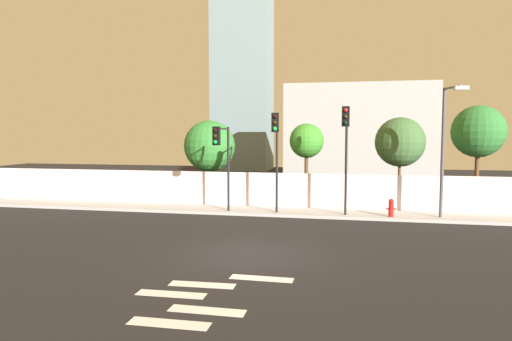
{
  "coord_description": "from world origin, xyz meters",
  "views": [
    {
      "loc": [
        3.3,
        -14.71,
        4.07
      ],
      "look_at": [
        -1.11,
        6.5,
        2.31
      ],
      "focal_mm": 32.06,
      "sensor_mm": 36.0,
      "label": 1
    }
  ],
  "objects_px": {
    "traffic_light_left": "(222,150)",
    "roadside_tree_rightmost": "(478,132)",
    "traffic_light_right": "(346,138)",
    "roadside_tree_midleft": "(307,141)",
    "street_lamp_curbside": "(445,141)",
    "roadside_tree_midright": "(400,142)",
    "roadside_tree_leftmost": "(210,146)",
    "traffic_light_center": "(276,141)",
    "fire_hydrant": "(391,207)"
  },
  "relations": [
    {
      "from": "street_lamp_curbside",
      "to": "roadside_tree_midright",
      "type": "relative_size",
      "value": 1.22
    },
    {
      "from": "traffic_light_center",
      "to": "roadside_tree_midleft",
      "type": "relative_size",
      "value": 1.05
    },
    {
      "from": "street_lamp_curbside",
      "to": "fire_hydrant",
      "type": "bearing_deg",
      "value": -177.36
    },
    {
      "from": "traffic_light_center",
      "to": "traffic_light_right",
      "type": "distance_m",
      "value": 3.29
    },
    {
      "from": "traffic_light_right",
      "to": "roadside_tree_midright",
      "type": "height_order",
      "value": "traffic_light_right"
    },
    {
      "from": "fire_hydrant",
      "to": "roadside_tree_leftmost",
      "type": "xyz_separation_m",
      "value": [
        -10.0,
        3.47,
        2.73
      ]
    },
    {
      "from": "traffic_light_left",
      "to": "fire_hydrant",
      "type": "xyz_separation_m",
      "value": [
        8.08,
        0.61,
        -2.67
      ]
    },
    {
      "from": "roadside_tree_midleft",
      "to": "roadside_tree_rightmost",
      "type": "relative_size",
      "value": 0.84
    },
    {
      "from": "traffic_light_left",
      "to": "street_lamp_curbside",
      "type": "relative_size",
      "value": 0.71
    },
    {
      "from": "fire_hydrant",
      "to": "roadside_tree_midright",
      "type": "height_order",
      "value": "roadside_tree_midright"
    },
    {
      "from": "traffic_light_left",
      "to": "traffic_light_center",
      "type": "xyz_separation_m",
      "value": [
        2.67,
        0.08,
        0.42
      ]
    },
    {
      "from": "traffic_light_right",
      "to": "roadside_tree_leftmost",
      "type": "relative_size",
      "value": 1.06
    },
    {
      "from": "traffic_light_left",
      "to": "roadside_tree_midleft",
      "type": "bearing_deg",
      "value": 47.37
    },
    {
      "from": "fire_hydrant",
      "to": "roadside_tree_rightmost",
      "type": "bearing_deg",
      "value": 37.26
    },
    {
      "from": "fire_hydrant",
      "to": "roadside_tree_rightmost",
      "type": "height_order",
      "value": "roadside_tree_rightmost"
    },
    {
      "from": "traffic_light_center",
      "to": "street_lamp_curbside",
      "type": "xyz_separation_m",
      "value": [
        7.74,
        0.64,
        0.02
      ]
    },
    {
      "from": "roadside_tree_midright",
      "to": "roadside_tree_rightmost",
      "type": "xyz_separation_m",
      "value": [
        3.87,
        0.0,
        0.55
      ]
    },
    {
      "from": "traffic_light_right",
      "to": "traffic_light_left",
      "type": "bearing_deg",
      "value": 179.76
    },
    {
      "from": "traffic_light_right",
      "to": "traffic_light_center",
      "type": "bearing_deg",
      "value": 178.13
    },
    {
      "from": "traffic_light_left",
      "to": "roadside_tree_midright",
      "type": "height_order",
      "value": "roadside_tree_midright"
    },
    {
      "from": "traffic_light_left",
      "to": "roadside_tree_rightmost",
      "type": "distance_m",
      "value": 13.31
    },
    {
      "from": "traffic_light_right",
      "to": "roadside_tree_rightmost",
      "type": "relative_size",
      "value": 0.93
    },
    {
      "from": "roadside_tree_rightmost",
      "to": "traffic_light_center",
      "type": "bearing_deg",
      "value": -158.16
    },
    {
      "from": "traffic_light_right",
      "to": "fire_hydrant",
      "type": "height_order",
      "value": "traffic_light_right"
    },
    {
      "from": "traffic_light_right",
      "to": "roadside_tree_rightmost",
      "type": "bearing_deg",
      "value": 31.53
    },
    {
      "from": "fire_hydrant",
      "to": "roadside_tree_leftmost",
      "type": "height_order",
      "value": "roadside_tree_leftmost"
    },
    {
      "from": "traffic_light_left",
      "to": "fire_hydrant",
      "type": "height_order",
      "value": "traffic_light_left"
    },
    {
      "from": "traffic_light_left",
      "to": "roadside_tree_rightmost",
      "type": "bearing_deg",
      "value": 17.89
    },
    {
      "from": "fire_hydrant",
      "to": "roadside_tree_midright",
      "type": "relative_size",
      "value": 0.17
    },
    {
      "from": "roadside_tree_leftmost",
      "to": "roadside_tree_midleft",
      "type": "relative_size",
      "value": 1.04
    },
    {
      "from": "fire_hydrant",
      "to": "roadside_tree_rightmost",
      "type": "distance_m",
      "value": 6.74
    },
    {
      "from": "traffic_light_right",
      "to": "street_lamp_curbside",
      "type": "relative_size",
      "value": 0.85
    },
    {
      "from": "street_lamp_curbside",
      "to": "roadside_tree_leftmost",
      "type": "relative_size",
      "value": 1.24
    },
    {
      "from": "fire_hydrant",
      "to": "roadside_tree_midleft",
      "type": "xyz_separation_m",
      "value": [
        -4.33,
        3.47,
        3.02
      ]
    },
    {
      "from": "roadside_tree_rightmost",
      "to": "traffic_light_left",
      "type": "bearing_deg",
      "value": -162.11
    },
    {
      "from": "traffic_light_left",
      "to": "traffic_light_right",
      "type": "relative_size",
      "value": 0.83
    },
    {
      "from": "roadside_tree_leftmost",
      "to": "roadside_tree_midleft",
      "type": "height_order",
      "value": "roadside_tree_leftmost"
    },
    {
      "from": "street_lamp_curbside",
      "to": "fire_hydrant",
      "type": "distance_m",
      "value": 3.89
    },
    {
      "from": "roadside_tree_midright",
      "to": "roadside_tree_leftmost",
      "type": "bearing_deg",
      "value": 180.0
    },
    {
      "from": "street_lamp_curbside",
      "to": "roadside_tree_midright",
      "type": "height_order",
      "value": "street_lamp_curbside"
    },
    {
      "from": "roadside_tree_midleft",
      "to": "traffic_light_center",
      "type": "bearing_deg",
      "value": -105.2
    },
    {
      "from": "traffic_light_center",
      "to": "roadside_tree_leftmost",
      "type": "height_order",
      "value": "traffic_light_center"
    },
    {
      "from": "traffic_light_right",
      "to": "roadside_tree_midleft",
      "type": "height_order",
      "value": "traffic_light_right"
    },
    {
      "from": "roadside_tree_rightmost",
      "to": "roadside_tree_leftmost",
      "type": "bearing_deg",
      "value": 180.0
    },
    {
      "from": "traffic_light_right",
      "to": "roadside_tree_midright",
      "type": "relative_size",
      "value": 1.04
    },
    {
      "from": "traffic_light_center",
      "to": "roadside_tree_leftmost",
      "type": "xyz_separation_m",
      "value": [
        -4.58,
        4.0,
        -0.37
      ]
    },
    {
      "from": "traffic_light_right",
      "to": "roadside_tree_rightmost",
      "type": "distance_m",
      "value": 7.85
    },
    {
      "from": "traffic_light_left",
      "to": "roadside_tree_leftmost",
      "type": "bearing_deg",
      "value": 115.12
    },
    {
      "from": "fire_hydrant",
      "to": "roadside_tree_leftmost",
      "type": "distance_m",
      "value": 10.93
    },
    {
      "from": "roadside_tree_midright",
      "to": "roadside_tree_rightmost",
      "type": "relative_size",
      "value": 0.89
    }
  ]
}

